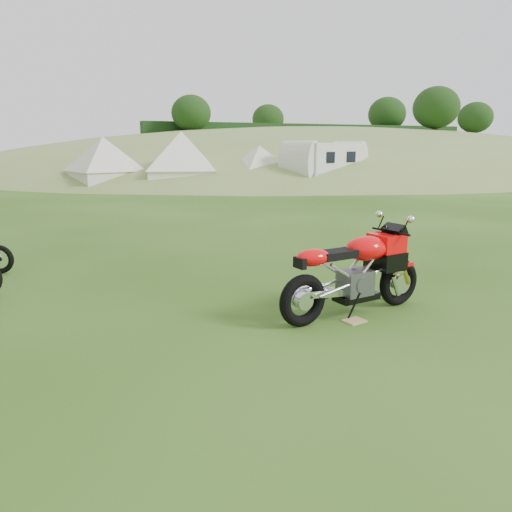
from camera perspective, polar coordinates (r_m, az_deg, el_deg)
name	(u,v)px	position (r m, az deg, el deg)	size (l,w,h in m)	color
ground	(280,321)	(6.63, 2.78, -7.46)	(120.00, 120.00, 0.00)	#24460F
hillside	(318,167)	(52.90, 7.05, 10.07)	(80.00, 64.00, 8.00)	olive
hedgerow	(318,167)	(52.90, 7.05, 10.07)	(36.00, 1.20, 8.60)	black
sport_motorcycle	(355,266)	(6.80, 11.20, -1.18)	(2.26, 0.57, 1.36)	red
plywood_board	(354,321)	(6.73, 11.16, -7.29)	(0.27, 0.22, 0.02)	tan
tent_left	(104,163)	(27.58, -16.96, 10.13)	(3.07, 3.07, 2.66)	beige
tent_mid	(182,161)	(26.71, -8.45, 10.64)	(3.25, 3.25, 2.82)	white
tent_right	(259,165)	(27.07, 0.39, 10.33)	(2.74, 2.74, 2.37)	beige
caravan	(325,165)	(27.11, 7.88, 10.25)	(5.15, 2.30, 2.41)	silver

